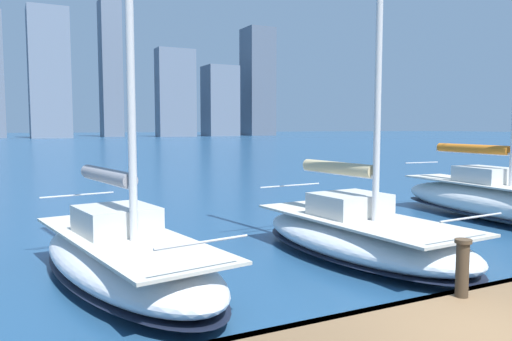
# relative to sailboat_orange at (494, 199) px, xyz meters

# --- Properties ---
(dock_pier) EXTENTS (28.00, 2.80, 0.60)m
(dock_pier) POSITION_rel_sailboat_orange_xyz_m (9.66, 7.28, -0.20)
(dock_pier) COLOR brown
(dock_pier) RESTS_ON ground
(city_skyline) EXTENTS (172.41, 23.78, 44.78)m
(city_skyline) POSITION_rel_sailboat_orange_xyz_m (3.67, -154.62, 17.44)
(city_skyline) COLOR slate
(city_skyline) RESTS_ON ground
(sailboat_orange) EXTENTS (2.88, 8.55, 11.90)m
(sailboat_orange) POSITION_rel_sailboat_orange_xyz_m (0.00, 0.00, 0.00)
(sailboat_orange) COLOR white
(sailboat_orange) RESTS_ON ground
(sailboat_tan) EXTENTS (3.30, 6.98, 12.65)m
(sailboat_tan) POSITION_rel_sailboat_orange_xyz_m (7.31, 1.82, -0.11)
(sailboat_tan) COLOR silver
(sailboat_tan) RESTS_ON ground
(sailboat_grey) EXTENTS (3.57, 7.47, 12.29)m
(sailboat_grey) POSITION_rel_sailboat_orange_xyz_m (13.00, 1.30, -0.11)
(sailboat_grey) COLOR white
(sailboat_grey) RESTS_ON ground
(mooring_post) EXTENTS (0.26, 0.26, 0.91)m
(mooring_post) POSITION_rel_sailboat_orange_xyz_m (8.87, 6.28, 0.33)
(mooring_post) COLOR #423323
(mooring_post) RESTS_ON dock_pier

